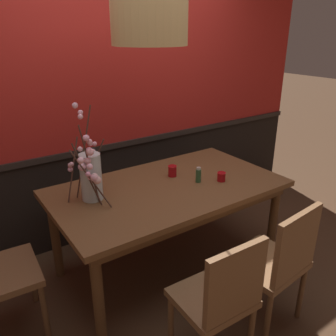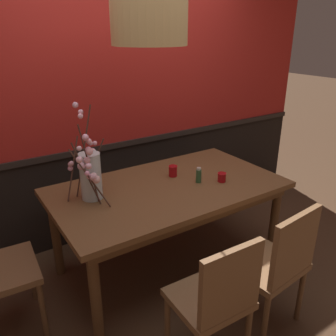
# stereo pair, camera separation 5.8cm
# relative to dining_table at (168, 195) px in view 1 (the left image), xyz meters

# --- Properties ---
(ground_plane) EXTENTS (24.00, 24.00, 0.00)m
(ground_plane) POSITION_rel_dining_table_xyz_m (0.00, 0.00, -0.67)
(ground_plane) COLOR #4C3321
(back_wall) EXTENTS (4.50, 0.14, 2.95)m
(back_wall) POSITION_rel_dining_table_xyz_m (0.00, 0.84, 0.80)
(back_wall) COLOR black
(back_wall) RESTS_ON ground
(dining_table) EXTENTS (1.76, 1.00, 0.75)m
(dining_table) POSITION_rel_dining_table_xyz_m (0.00, 0.00, 0.00)
(dining_table) COLOR brown
(dining_table) RESTS_ON ground
(chair_near_side_left) EXTENTS (0.42, 0.40, 0.89)m
(chair_near_side_left) POSITION_rel_dining_table_xyz_m (-0.30, -0.93, -0.16)
(chair_near_side_left) COLOR brown
(chair_near_side_left) RESTS_ON ground
(chair_far_side_left) EXTENTS (0.45, 0.43, 0.90)m
(chair_far_side_left) POSITION_rel_dining_table_xyz_m (-0.24, 0.92, -0.16)
(chair_far_side_left) COLOR brown
(chair_far_side_left) RESTS_ON ground
(chair_far_side_right) EXTENTS (0.47, 0.45, 0.96)m
(chair_far_side_right) POSITION_rel_dining_table_xyz_m (0.29, 0.94, -0.13)
(chair_far_side_right) COLOR brown
(chair_far_side_right) RESTS_ON ground
(chair_near_side_right) EXTENTS (0.49, 0.46, 0.90)m
(chair_near_side_right) POSITION_rel_dining_table_xyz_m (0.23, -0.89, -0.16)
(chair_near_side_right) COLOR brown
(chair_near_side_right) RESTS_ON ground
(vase_with_blossoms) EXTENTS (0.31, 0.45, 0.66)m
(vase_with_blossoms) POSITION_rel_dining_table_xyz_m (-0.57, 0.12, 0.26)
(vase_with_blossoms) COLOR silver
(vase_with_blossoms) RESTS_ON dining_table
(candle_holder_nearer_center) EXTENTS (0.07, 0.07, 0.07)m
(candle_holder_nearer_center) POSITION_rel_dining_table_xyz_m (0.40, -0.17, 0.12)
(candle_holder_nearer_center) COLOR #9E0F14
(candle_holder_nearer_center) RESTS_ON dining_table
(candle_holder_nearer_edge) EXTENTS (0.07, 0.07, 0.09)m
(candle_holder_nearer_edge) POSITION_rel_dining_table_xyz_m (0.14, 0.13, 0.13)
(candle_holder_nearer_edge) COLOR #9E0F14
(candle_holder_nearer_edge) RESTS_ON dining_table
(condiment_bottle) EXTENTS (0.04, 0.04, 0.12)m
(condiment_bottle) POSITION_rel_dining_table_xyz_m (0.24, -0.08, 0.14)
(condiment_bottle) COLOR #2D5633
(condiment_bottle) RESTS_ON dining_table
(pendant_lamp) EXTENTS (0.49, 0.49, 1.18)m
(pendant_lamp) POSITION_rel_dining_table_xyz_m (-0.13, 0.02, 1.25)
(pendant_lamp) COLOR tan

